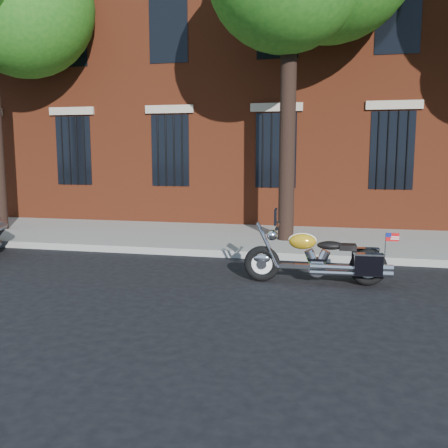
# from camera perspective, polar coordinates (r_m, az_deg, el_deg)

# --- Properties ---
(ground) EXTENTS (120.00, 120.00, 0.00)m
(ground) POSITION_cam_1_polar(r_m,az_deg,el_deg) (8.97, 2.08, -5.76)
(ground) COLOR black
(ground) RESTS_ON ground
(curb) EXTENTS (40.00, 0.16, 0.15)m
(curb) POSITION_cam_1_polar(r_m,az_deg,el_deg) (10.28, 3.46, -3.52)
(curb) COLOR gray
(curb) RESTS_ON ground
(sidewalk) EXTENTS (40.00, 3.60, 0.15)m
(sidewalk) POSITION_cam_1_polar(r_m,az_deg,el_deg) (12.10, 4.84, -1.74)
(sidewalk) COLOR gray
(sidewalk) RESTS_ON ground
(building) EXTENTS (26.00, 10.08, 12.00)m
(building) POSITION_cam_1_polar(r_m,az_deg,el_deg) (19.07, 7.93, 19.77)
(building) COLOR maroon
(building) RESTS_ON ground
(motorcycle) EXTENTS (2.46, 0.76, 1.23)m
(motorcycle) POSITION_cam_1_polar(r_m,az_deg,el_deg) (8.37, 11.13, -4.00)
(motorcycle) COLOR black
(motorcycle) RESTS_ON ground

